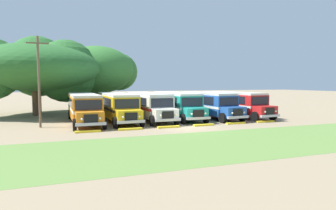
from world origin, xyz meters
TOP-DOWN VIEW (x-y plane):
  - ground_plane at (0.00, 0.00)m, footprint 220.00×220.00m
  - foreground_grass_strip at (0.00, -6.97)m, footprint 80.00×8.69m
  - parked_bus_slot_0 at (-8.36, 6.29)m, footprint 2.89×10.86m
  - parked_bus_slot_1 at (-5.05, 6.54)m, footprint 2.91×10.87m
  - parked_bus_slot_2 at (-1.72, 6.61)m, footprint 2.93×10.87m
  - parked_bus_slot_3 at (1.58, 6.76)m, footprint 2.80×10.85m
  - parked_bus_slot_4 at (5.01, 6.27)m, footprint 3.44×10.96m
  - parked_bus_slot_5 at (8.65, 6.08)m, footprint 3.43×10.95m
  - curb_wheelstop_0 at (-8.50, 0.33)m, footprint 2.00×0.36m
  - curb_wheelstop_1 at (-5.10, 0.33)m, footprint 2.00×0.36m
  - curb_wheelstop_2 at (-1.70, 0.33)m, footprint 2.00×0.36m
  - curb_wheelstop_3 at (1.70, 0.33)m, footprint 2.00×0.36m
  - curb_wheelstop_4 at (5.10, 0.33)m, footprint 2.00×0.36m
  - curb_wheelstop_5 at (8.50, 0.33)m, footprint 2.00×0.36m
  - broad_shade_tree at (-5.33, 19.24)m, footprint 11.15×10.43m
  - secondary_tree at (-13.13, 15.74)m, footprint 15.51×14.35m
  - utility_pole at (-12.19, 4.40)m, footprint 1.80×0.20m

SIDE VIEW (x-z plane):
  - ground_plane at x=0.00m, z-range 0.00..0.00m
  - foreground_grass_strip at x=0.00m, z-range 0.00..0.01m
  - curb_wheelstop_0 at x=-8.50m, z-range 0.00..0.15m
  - curb_wheelstop_1 at x=-5.10m, z-range 0.00..0.15m
  - curb_wheelstop_2 at x=-1.70m, z-range 0.00..0.15m
  - curb_wheelstop_3 at x=1.70m, z-range 0.00..0.15m
  - curb_wheelstop_4 at x=5.10m, z-range 0.00..0.15m
  - curb_wheelstop_5 at x=8.50m, z-range 0.00..0.15m
  - parked_bus_slot_0 at x=-8.36m, z-range 0.17..2.99m
  - parked_bus_slot_1 at x=-5.05m, z-range 0.17..2.99m
  - parked_bus_slot_2 at x=-1.72m, z-range 0.17..2.99m
  - parked_bus_slot_3 at x=1.58m, z-range 0.17..2.99m
  - parked_bus_slot_4 at x=5.01m, z-range 0.17..2.99m
  - parked_bus_slot_5 at x=8.65m, z-range 0.17..2.99m
  - utility_pole at x=-12.19m, z-range 0.25..8.16m
  - secondary_tree at x=-13.13m, z-range 0.69..10.64m
  - broad_shade_tree at x=-5.33m, z-range 1.15..10.19m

